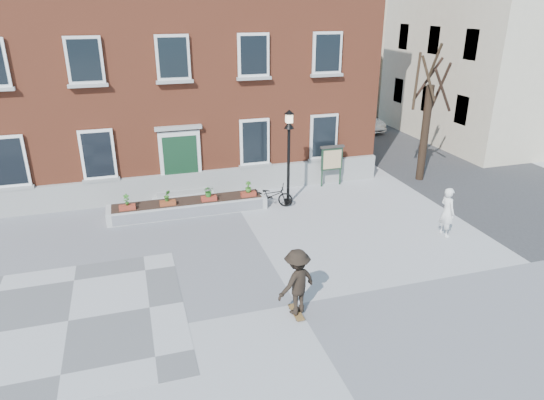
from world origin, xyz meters
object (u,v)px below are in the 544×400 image
object	(u,v)px
notice_board	(332,159)
lamp_post	(289,145)
skateboarder	(297,282)
bicycle	(271,195)
parked_car	(361,121)
bystander	(447,212)

from	to	relation	value
notice_board	lamp_post	bearing A→B (deg)	-149.12
lamp_post	skateboarder	bearing A→B (deg)	-106.91
bicycle	parked_car	distance (m)	14.11
bystander	lamp_post	distance (m)	6.45
parked_car	bicycle	bearing A→B (deg)	-140.22
bicycle	skateboarder	size ratio (longest dim) A/B	0.91
parked_car	bystander	distance (m)	15.56
lamp_post	skateboarder	size ratio (longest dim) A/B	2.04
notice_board	skateboarder	bearing A→B (deg)	-118.43
parked_car	notice_board	xyz separation A→B (m)	(-6.02, -9.08, 0.64)
bicycle	bystander	distance (m)	6.80
parked_car	lamp_post	size ratio (longest dim) A/B	0.95
bicycle	parked_car	bearing A→B (deg)	-17.46
parked_car	skateboarder	xyz separation A→B (m)	(-10.83, -17.97, 0.38)
parked_car	bystander	world-z (taller)	bystander
bicycle	bystander	xyz separation A→B (m)	(5.17, -4.40, 0.44)
bystander	notice_board	size ratio (longest dim) A/B	0.97
notice_board	bystander	bearing A→B (deg)	-72.45
lamp_post	bystander	bearing A→B (deg)	-44.51
bicycle	lamp_post	size ratio (longest dim) A/B	0.45
parked_car	bystander	size ratio (longest dim) A/B	2.08
bicycle	skateboarder	distance (m)	7.55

